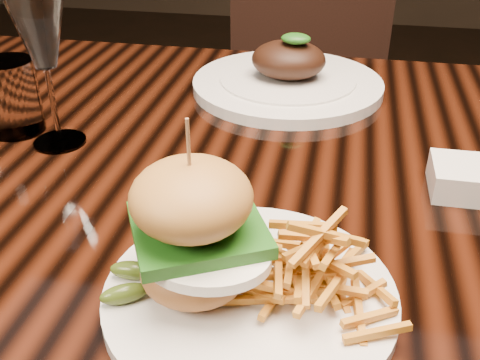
% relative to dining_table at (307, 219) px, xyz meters
% --- Properties ---
extents(dining_table, '(1.60, 0.90, 0.75)m').
position_rel_dining_table_xyz_m(dining_table, '(0.00, 0.00, 0.00)').
color(dining_table, black).
rests_on(dining_table, ground).
extents(burger_plate, '(0.26, 0.26, 0.18)m').
position_rel_dining_table_xyz_m(burger_plate, '(-0.04, -0.25, 0.12)').
color(burger_plate, silver).
rests_on(burger_plate, dining_table).
extents(ramekin, '(0.10, 0.10, 0.04)m').
position_rel_dining_table_xyz_m(ramekin, '(0.18, -0.02, 0.09)').
color(ramekin, silver).
rests_on(ramekin, dining_table).
extents(wine_glass, '(0.07, 0.07, 0.20)m').
position_rel_dining_table_xyz_m(wine_glass, '(-0.34, 0.01, 0.23)').
color(wine_glass, white).
rests_on(wine_glass, dining_table).
extents(water_tumbler, '(0.08, 0.08, 0.10)m').
position_rel_dining_table_xyz_m(water_tumbler, '(-0.42, 0.03, 0.13)').
color(water_tumbler, white).
rests_on(water_tumbler, dining_table).
extents(far_dish, '(0.31, 0.31, 0.10)m').
position_rel_dining_table_xyz_m(far_dish, '(-0.06, 0.26, 0.10)').
color(far_dish, silver).
rests_on(far_dish, dining_table).
extents(chair_far, '(0.53, 0.54, 0.95)m').
position_rel_dining_table_xyz_m(chair_far, '(-0.06, 0.89, -0.13)').
color(chair_far, black).
rests_on(chair_far, ground).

